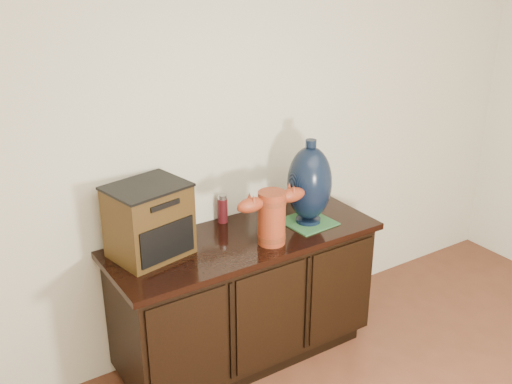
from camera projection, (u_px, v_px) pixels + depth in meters
sideboard at (245, 297)px, 3.27m from camera, size 1.46×0.56×0.75m
terracotta_vessel at (272, 215)px, 3.01m from camera, size 0.40×0.15×0.28m
tv_radio at (149, 221)px, 2.89m from camera, size 0.42×0.36×0.37m
green_mat at (308, 222)px, 3.29m from camera, size 0.27×0.27×0.01m
lamp_base at (309, 184)px, 3.20m from camera, size 0.26×0.26×0.47m
spray_can at (222, 209)px, 3.27m from camera, size 0.06×0.06×0.16m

